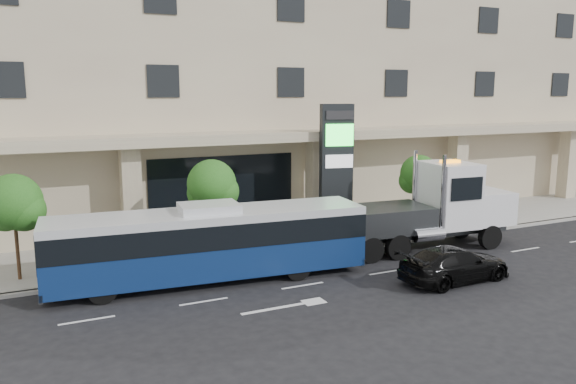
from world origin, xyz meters
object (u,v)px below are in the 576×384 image
Objects in this scene: tow_truck at (432,209)px; city_bus at (210,242)px; black_sedan at (455,264)px; signage_pylon at (336,168)px.

city_bus is at bearing -174.52° from tow_truck.
black_sedan is 8.95m from signage_pylon.
signage_pylon is at bearing 32.70° from city_bus.
signage_pylon is (8.23, 4.31, 1.96)m from city_bus.
city_bus is 9.80m from black_sedan.
city_bus is 2.62× the size of black_sedan.
city_bus is 9.49m from signage_pylon.
tow_truck reaches higher than city_bus.
signage_pylon reaches higher than tow_truck.
city_bus is 11.14m from tow_truck.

